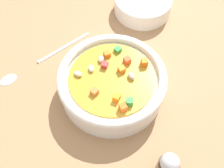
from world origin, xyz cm
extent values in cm
cube|color=#9E754F|center=(0.00, 0.00, -1.00)|extent=(140.00, 140.00, 2.00)
cylinder|color=white|center=(0.00, 0.00, 2.43)|extent=(20.89, 20.89, 4.86)
torus|color=white|center=(0.00, 0.00, 5.38)|extent=(21.38, 21.38, 1.74)
cylinder|color=#BB8F29|center=(0.00, 0.00, 5.06)|extent=(16.93, 16.93, 0.40)
ellipsoid|color=beige|center=(-4.66, -4.64, 5.67)|extent=(1.99, 1.64, 0.82)
cube|color=orange|center=(0.52, -4.68, 5.78)|extent=(1.35, 1.35, 1.04)
ellipsoid|color=beige|center=(-4.07, -1.90, 5.66)|extent=(2.03, 1.81, 0.80)
ellipsoid|color=beige|center=(-4.57, 1.00, 5.72)|extent=(1.97, 1.99, 0.91)
cube|color=#E75930|center=(-0.85, 4.61, 5.93)|extent=(1.38, 1.38, 1.34)
cube|color=orange|center=(6.48, -2.89, 5.99)|extent=(1.46, 1.46, 1.45)
cube|color=orange|center=(4.15, -2.41, 5.88)|extent=(1.64, 1.64, 1.23)
cube|color=orange|center=(1.73, 6.87, 5.97)|extent=(1.65, 1.65, 1.41)
cube|color=#BE3333|center=(-2.95, 0.59, 5.78)|extent=(1.68, 1.68, 1.03)
cube|color=green|center=(-4.24, 5.11, 5.69)|extent=(1.26, 1.26, 0.86)
ellipsoid|color=beige|center=(2.38, 2.83, 5.81)|extent=(1.80, 1.26, 1.09)
cube|color=green|center=(6.34, -1.19, 5.90)|extent=(1.72, 1.72, 1.28)
cube|color=orange|center=(-0.06, 2.45, 5.82)|extent=(1.46, 1.46, 1.11)
cube|color=orange|center=(-4.74, 2.69, 5.77)|extent=(1.49, 1.49, 1.01)
cylinder|color=silver|center=(-16.04, -0.94, 0.37)|extent=(1.13, 13.83, 0.74)
ellipsoid|color=silver|center=(-16.45, -15.13, 0.37)|extent=(2.69, 3.88, 0.74)
cylinder|color=white|center=(-13.27, 21.07, 1.74)|extent=(13.99, 13.99, 3.48)
sphere|color=silver|center=(18.77, -3.85, 6.47)|extent=(3.21, 3.21, 3.21)
camera|label=1|loc=(22.94, -19.33, 51.05)|focal=45.64mm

